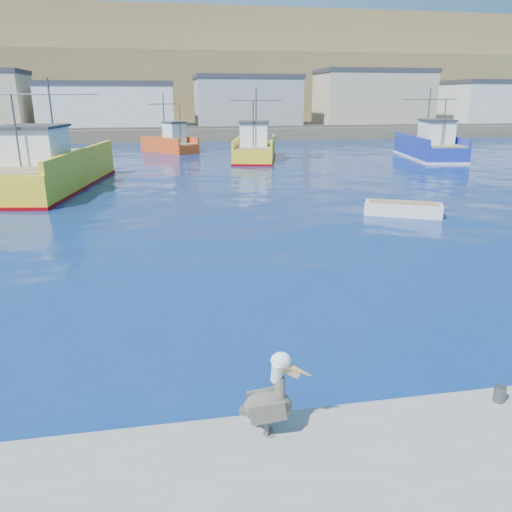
# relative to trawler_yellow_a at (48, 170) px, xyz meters

# --- Properties ---
(ground) EXTENTS (260.00, 260.00, 0.00)m
(ground) POSITION_rel_trawler_yellow_a_xyz_m (9.89, -23.59, -1.19)
(ground) COLOR #071257
(ground) RESTS_ON ground
(dock_bollards) EXTENTS (36.20, 0.20, 0.30)m
(dock_bollards) POSITION_rel_trawler_yellow_a_xyz_m (10.49, -26.99, -0.54)
(dock_bollards) COLOR #4C4C4C
(dock_bollards) RESTS_ON dock
(far_shore) EXTENTS (200.00, 81.00, 24.00)m
(far_shore) POSITION_rel_trawler_yellow_a_xyz_m (9.89, 85.61, 7.79)
(far_shore) COLOR brown
(far_shore) RESTS_ON ground
(trawler_yellow_a) EXTENTS (6.81, 14.53, 6.86)m
(trawler_yellow_a) POSITION_rel_trawler_yellow_a_xyz_m (0.00, 0.00, 0.00)
(trawler_yellow_a) COLOR yellow
(trawler_yellow_a) RESTS_ON ground
(trawler_yellow_b) EXTENTS (5.87, 10.77, 6.38)m
(trawler_yellow_b) POSITION_rel_trawler_yellow_a_xyz_m (15.72, 12.97, -0.20)
(trawler_yellow_b) COLOR yellow
(trawler_yellow_b) RESTS_ON ground
(trawler_blue) EXTENTS (5.67, 11.45, 6.47)m
(trawler_blue) POSITION_rel_trawler_yellow_a_xyz_m (32.48, 11.31, -0.17)
(trawler_blue) COLOR #1B2D99
(trawler_blue) RESTS_ON ground
(boat_orange) EXTENTS (6.12, 7.20, 5.90)m
(boat_orange) POSITION_rel_trawler_yellow_a_xyz_m (8.05, 21.11, -0.22)
(boat_orange) COLOR #D44317
(boat_orange) RESTS_ON ground
(skiff_mid) EXTENTS (3.88, 2.82, 0.80)m
(skiff_mid) POSITION_rel_trawler_yellow_a_xyz_m (18.87, -11.08, -0.93)
(skiff_mid) COLOR silver
(skiff_mid) RESTS_ON ground
(pelican) EXTENTS (1.16, 0.52, 1.43)m
(pelican) POSITION_rel_trawler_yellow_a_xyz_m (8.74, -27.12, -0.08)
(pelican) COLOR #595451
(pelican) RESTS_ON dock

